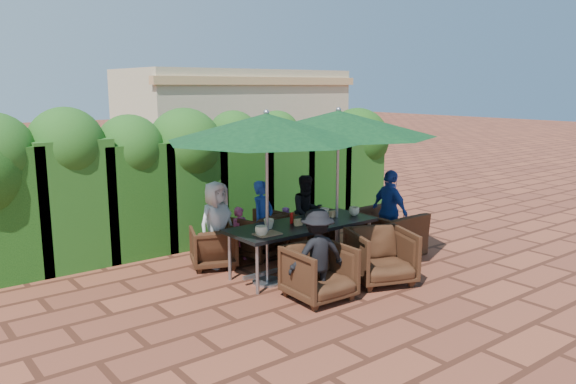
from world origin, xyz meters
TOP-DOWN VIEW (x-y plane):
  - ground at (0.00, 0.00)m, footprint 80.00×80.00m
  - dining_table at (0.12, -0.18)m, footprint 2.33×0.90m
  - umbrella_left at (-0.58, -0.25)m, footprint 2.79×2.79m
  - umbrella_right at (0.80, -0.20)m, footprint 2.96×2.96m
  - chair_far_left at (-0.82, 0.85)m, footprint 0.86×0.84m
  - chair_far_mid at (0.02, 0.88)m, footprint 0.94×0.90m
  - chair_far_right at (0.85, 0.68)m, footprint 0.91×0.87m
  - chair_near_left at (-0.41, -1.18)m, footprint 0.80×0.76m
  - chair_near_right at (0.71, -1.23)m, footprint 1.05×1.02m
  - chair_end_right at (1.88, -0.27)m, footprint 0.72×1.09m
  - adult_far_left at (-0.75, 0.86)m, footprint 0.72×0.50m
  - adult_far_mid at (0.07, 0.78)m, footprint 0.56×0.51m
  - adult_far_right at (0.96, 0.72)m, footprint 0.68×0.48m
  - adult_near_left at (-0.45, -1.17)m, footprint 0.84×0.51m
  - adult_end_right at (1.95, -0.26)m, footprint 0.51×0.87m
  - child_left at (-0.30, 0.89)m, footprint 0.33×0.27m
  - child_right at (0.64, 0.87)m, footprint 0.33×0.31m
  - pedestrian_a at (1.54, 4.32)m, footprint 1.51×1.11m
  - pedestrian_b at (2.63, 4.36)m, footprint 0.92×0.59m
  - pedestrian_c at (3.22, 4.20)m, footprint 1.29×1.16m
  - cup_a at (-0.77, -0.38)m, footprint 0.18×0.18m
  - cup_b at (-0.45, -0.11)m, footprint 0.15×0.15m
  - cup_c at (0.13, -0.37)m, footprint 0.16×0.16m
  - cup_d at (0.66, -0.06)m, footprint 0.15×0.15m
  - cup_e at (1.11, -0.26)m, footprint 0.17×0.17m
  - ketchup_bottle at (-0.02, -0.09)m, footprint 0.04×0.04m
  - sauce_bottle at (0.03, -0.07)m, footprint 0.04×0.04m
  - serving_tray at (-0.66, -0.37)m, footprint 0.35×0.25m
  - number_block_left at (-0.01, -0.24)m, footprint 0.12×0.06m
  - number_block_right at (0.77, -0.14)m, footprint 0.12×0.06m
  - hedge_wall at (-0.36, 2.32)m, footprint 9.10×1.60m
  - building at (3.50, 6.99)m, footprint 6.20×3.08m

SIDE VIEW (x-z plane):
  - ground at x=0.00m, z-range 0.00..0.00m
  - chair_far_left at x=-0.82m, z-range 0.00..0.69m
  - child_right at x=0.64m, z-range 0.00..0.75m
  - chair_far_mid at x=0.02m, z-range 0.00..0.80m
  - chair_near_left at x=-0.41m, z-range 0.00..0.80m
  - chair_far_right at x=0.85m, z-range 0.00..0.81m
  - chair_near_right at x=0.71m, z-range 0.00..0.85m
  - child_left at x=-0.30m, z-range 0.00..0.87m
  - chair_end_right at x=1.88m, z-range 0.00..0.94m
  - adult_near_left at x=-0.45m, z-range 0.00..1.22m
  - adult_far_mid at x=0.07m, z-range 0.00..1.27m
  - adult_far_right at x=0.96m, z-range 0.00..1.29m
  - adult_far_left at x=-0.75m, z-range 0.00..1.34m
  - dining_table at x=0.12m, z-range 0.30..1.05m
  - adult_end_right at x=1.95m, z-range 0.00..1.40m
  - serving_tray at x=-0.66m, z-range 0.75..0.77m
  - pedestrian_a at x=1.54m, z-range 0.00..1.54m
  - number_block_left at x=-0.01m, z-range 0.75..0.85m
  - number_block_right at x=0.77m, z-range 0.75..0.85m
  - cup_c at x=0.13m, z-range 0.75..0.88m
  - cup_e at x=1.11m, z-range 0.75..0.88m
  - cup_d at x=0.66m, z-range 0.75..0.89m
  - cup_a at x=-0.77m, z-range 0.75..0.89m
  - cup_b at x=-0.45m, z-range 0.75..0.89m
  - ketchup_bottle at x=-0.02m, z-range 0.75..0.92m
  - sauce_bottle at x=0.03m, z-range 0.75..0.92m
  - pedestrian_b at x=2.63m, z-range 0.00..1.86m
  - pedestrian_c at x=3.22m, z-range 0.00..1.87m
  - hedge_wall at x=-0.36m, z-range 0.10..2.57m
  - building at x=3.50m, z-range 0.01..3.21m
  - umbrella_left at x=-0.58m, z-range 0.98..3.44m
  - umbrella_right at x=0.80m, z-range 0.98..3.44m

